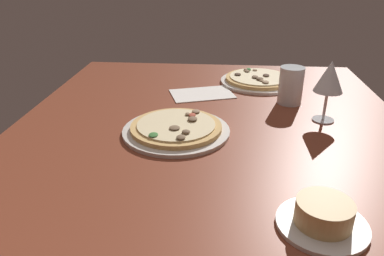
{
  "coord_description": "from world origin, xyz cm",
  "views": [
    {
      "loc": [
        82.09,
        2.6,
        46.94
      ],
      "look_at": [
        -3.21,
        -4.46,
        7.0
      ],
      "focal_mm": 34.81,
      "sensor_mm": 36.0,
      "label": 1
    }
  ],
  "objects_px": {
    "pizza_side": "(259,80)",
    "ramekin_on_saucer": "(323,217)",
    "wine_glass_near": "(330,78)",
    "pizza_main": "(176,129)",
    "paper_menu": "(202,94)",
    "water_glass": "(291,88)"
  },
  "relations": [
    {
      "from": "wine_glass_near",
      "to": "water_glass",
      "type": "height_order",
      "value": "wine_glass_near"
    },
    {
      "from": "pizza_side",
      "to": "water_glass",
      "type": "relative_size",
      "value": 2.37
    },
    {
      "from": "pizza_main",
      "to": "wine_glass_near",
      "type": "relative_size",
      "value": 1.64
    },
    {
      "from": "pizza_side",
      "to": "water_glass",
      "type": "height_order",
      "value": "water_glass"
    },
    {
      "from": "paper_menu",
      "to": "wine_glass_near",
      "type": "bearing_deg",
      "value": 43.67
    },
    {
      "from": "pizza_side",
      "to": "paper_menu",
      "type": "distance_m",
      "value": 0.25
    },
    {
      "from": "wine_glass_near",
      "to": "water_glass",
      "type": "xyz_separation_m",
      "value": [
        -0.13,
        -0.08,
        -0.08
      ]
    },
    {
      "from": "pizza_main",
      "to": "ramekin_on_saucer",
      "type": "bearing_deg",
      "value": 40.1
    },
    {
      "from": "pizza_side",
      "to": "ramekin_on_saucer",
      "type": "relative_size",
      "value": 1.75
    },
    {
      "from": "paper_menu",
      "to": "water_glass",
      "type": "bearing_deg",
      "value": 59.99
    },
    {
      "from": "wine_glass_near",
      "to": "pizza_main",
      "type": "bearing_deg",
      "value": -74.36
    },
    {
      "from": "water_glass",
      "to": "paper_menu",
      "type": "xyz_separation_m",
      "value": [
        -0.06,
        -0.28,
        -0.05
      ]
    },
    {
      "from": "water_glass",
      "to": "paper_menu",
      "type": "relative_size",
      "value": 0.57
    },
    {
      "from": "wine_glass_near",
      "to": "pizza_side",
      "type": "bearing_deg",
      "value": -154.69
    },
    {
      "from": "water_glass",
      "to": "paper_menu",
      "type": "height_order",
      "value": "water_glass"
    },
    {
      "from": "ramekin_on_saucer",
      "to": "paper_menu",
      "type": "height_order",
      "value": "ramekin_on_saucer"
    },
    {
      "from": "pizza_main",
      "to": "water_glass",
      "type": "distance_m",
      "value": 0.41
    },
    {
      "from": "pizza_side",
      "to": "ramekin_on_saucer",
      "type": "bearing_deg",
      "value": 3.36
    },
    {
      "from": "ramekin_on_saucer",
      "to": "pizza_main",
      "type": "bearing_deg",
      "value": -139.9
    },
    {
      "from": "pizza_main",
      "to": "paper_menu",
      "type": "relative_size",
      "value": 1.39
    },
    {
      "from": "ramekin_on_saucer",
      "to": "water_glass",
      "type": "bearing_deg",
      "value": 176.75
    },
    {
      "from": "ramekin_on_saucer",
      "to": "water_glass",
      "type": "height_order",
      "value": "water_glass"
    }
  ]
}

